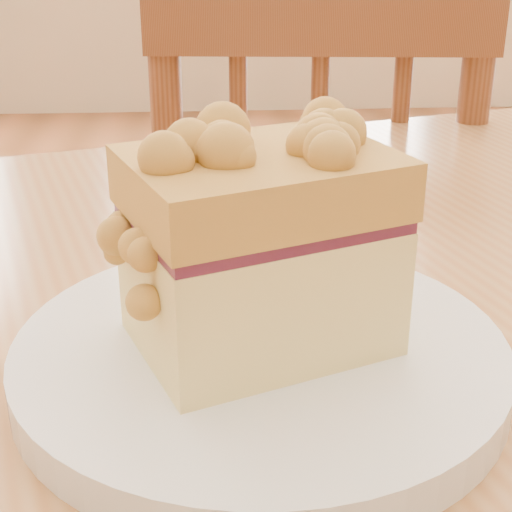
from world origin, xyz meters
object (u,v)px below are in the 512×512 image
(cafe_chair_main, at_px, (307,310))
(cake_slice, at_px, (259,234))
(cafe_table_main, at_px, (340,468))
(plate, at_px, (260,358))

(cafe_chair_main, xyz_separation_m, cake_slice, (-0.11, -0.63, 0.38))
(cafe_chair_main, distance_m, cake_slice, 0.75)
(cake_slice, bearing_deg, cafe_table_main, 25.47)
(cake_slice, bearing_deg, plate, 41.00)
(plate, relative_size, cake_slice, 1.71)
(cafe_chair_main, bearing_deg, cafe_table_main, 89.37)
(plate, bearing_deg, cafe_table_main, 46.69)
(cafe_table_main, distance_m, cake_slice, 0.19)
(cafe_table_main, xyz_separation_m, cafe_chair_main, (0.06, 0.58, -0.20))
(cafe_table_main, relative_size, cake_slice, 9.66)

